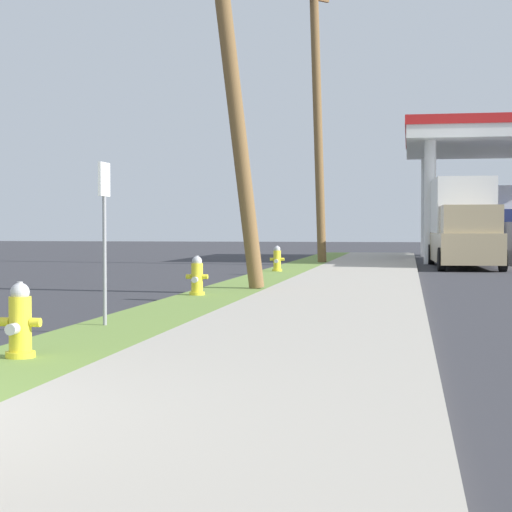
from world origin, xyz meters
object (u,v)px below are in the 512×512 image
street_sign_post (104,209)px  fire_hydrant_third (277,260)px  utility_pole_background (318,120)px  truck_tan_at_far_bay (464,225)px  fire_hydrant_nearest (20,324)px  truck_navy_on_apron (505,225)px  utility_pole_midground (226,33)px  truck_silver_at_forecourt (496,237)px  fire_hydrant_second (197,278)px

street_sign_post → fire_hydrant_third: bearing=89.5°
fire_hydrant_third → street_sign_post: size_ratio=0.35×
utility_pole_background → truck_tan_at_far_bay: bearing=-8.5°
fire_hydrant_nearest → truck_navy_on_apron: 31.23m
fire_hydrant_third → utility_pole_midground: (0.13, -7.83, 4.89)m
utility_pole_background → street_sign_post: 21.50m
utility_pole_midground → truck_tan_at_far_bay: size_ratio=1.59×
fire_hydrant_nearest → utility_pole_background: (0.46, 24.06, 4.85)m
street_sign_post → truck_tan_at_far_bay: bearing=74.2°
truck_silver_at_forecourt → utility_pole_midground: bearing=-106.1°
utility_pole_midground → street_sign_post: (-0.25, -6.60, -3.70)m
fire_hydrant_second → truck_navy_on_apron: (7.92, 22.17, 1.04)m
utility_pole_midground → street_sign_post: 7.57m
street_sign_post → truck_silver_at_forecourt: 35.21m
fire_hydrant_nearest → truck_navy_on_apron: size_ratio=0.11×
fire_hydrant_third → utility_pole_background: size_ratio=0.07×
fire_hydrant_nearest → utility_pole_background: size_ratio=0.07×
fire_hydrant_third → street_sign_post: street_sign_post is taller
fire_hydrant_nearest → fire_hydrant_second: same height
utility_pole_midground → street_sign_post: size_ratio=4.84×
truck_silver_at_forecourt → utility_pole_background: bearing=-120.2°
truck_silver_at_forecourt → truck_tan_at_far_bay: size_ratio=0.85×
fire_hydrant_nearest → street_sign_post: street_sign_post is taller
truck_navy_on_apron → truck_tan_at_far_bay: same height
utility_pole_midground → utility_pole_background: bearing=88.6°
street_sign_post → truck_silver_at_forecourt: (8.21, 34.23, -0.72)m
fire_hydrant_second → utility_pole_background: 16.72m
truck_navy_on_apron → fire_hydrant_nearest: bearing=-104.3°
fire_hydrant_nearest → fire_hydrant_third: size_ratio=1.00×
street_sign_post → utility_pole_midground: bearing=87.8°
truck_silver_at_forecourt → truck_navy_on_apron: (-0.32, -6.88, 0.57)m
fire_hydrant_second → utility_pole_background: bearing=87.7°
utility_pole_background → truck_silver_at_forecourt: utility_pole_background is taller
fire_hydrant_third → utility_pole_background: (0.49, 6.75, 4.85)m
fire_hydrant_second → fire_hydrant_third: (0.15, 9.24, 0.00)m
utility_pole_midground → truck_silver_at_forecourt: (7.96, 27.63, -4.42)m
street_sign_post → truck_silver_at_forecourt: bearing=76.5°
truck_tan_at_far_bay → utility_pole_background: bearing=171.5°
truck_navy_on_apron → truck_tan_at_far_bay: (-2.11, -6.95, 0.00)m
fire_hydrant_third → fire_hydrant_second: bearing=-90.9°
utility_pole_midground → truck_navy_on_apron: size_ratio=1.57×
fire_hydrant_nearest → truck_tan_at_far_bay: 23.98m
fire_hydrant_third → utility_pole_background: 8.32m
street_sign_post → truck_tan_at_far_bay: 21.21m
street_sign_post → truck_tan_at_far_bay: (5.79, 20.40, -0.15)m
street_sign_post → fire_hydrant_second: bearing=90.3°
fire_hydrant_second → fire_hydrant_third: same height
street_sign_post → truck_navy_on_apron: truck_navy_on_apron is taller
truck_navy_on_apron → truck_tan_at_far_bay: size_ratio=1.01×
truck_silver_at_forecourt → truck_navy_on_apron: bearing=-92.7°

